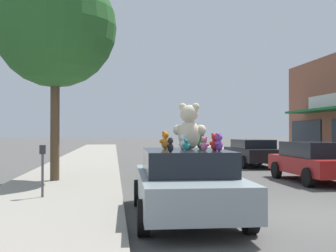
{
  "coord_description": "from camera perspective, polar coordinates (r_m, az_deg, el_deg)",
  "views": [
    {
      "loc": [
        -4.19,
        -8.08,
        1.73
      ],
      "look_at": [
        -2.64,
        4.0,
        1.89
      ],
      "focal_mm": 45.0,
      "sensor_mm": 36.0,
      "label": 1
    }
  ],
  "objects": [
    {
      "name": "ground_plane",
      "position": [
        9.26,
        20.14,
        -11.48
      ],
      "size": [
        260.0,
        260.0,
        0.0
      ],
      "primitive_type": "plane",
      "color": "#514F4C"
    },
    {
      "name": "sidewalk_near",
      "position": [
        8.4,
        -18.41,
        -12.15
      ],
      "size": [
        3.58,
        90.0,
        0.13
      ],
      "color": "gray",
      "rests_on": "ground_plane"
    },
    {
      "name": "plush_art_car",
      "position": [
        8.53,
        2.36,
        -7.5
      ],
      "size": [
        2.1,
        4.62,
        1.36
      ],
      "rotation": [
        0.0,
        0.0,
        -0.03
      ],
      "color": "#8C999E",
      "rests_on": "ground_plane"
    },
    {
      "name": "teddy_bear_giant",
      "position": [
        8.72,
        2.89,
        -0.14
      ],
      "size": [
        0.73,
        0.5,
        0.96
      ],
      "rotation": [
        0.0,
        0.0,
        2.85
      ],
      "color": "beige",
      "rests_on": "plush_art_car"
    },
    {
      "name": "teddy_bear_green",
      "position": [
        8.87,
        4.48,
        -2.02
      ],
      "size": [
        0.27,
        0.21,
        0.36
      ],
      "rotation": [
        0.0,
        0.0,
        2.66
      ],
      "color": "green",
      "rests_on": "plush_art_car"
    },
    {
      "name": "teddy_bear_white",
      "position": [
        8.49,
        2.02,
        -2.23
      ],
      "size": [
        0.18,
        0.23,
        0.31
      ],
      "rotation": [
        0.0,
        0.0,
        2.06
      ],
      "color": "white",
      "rests_on": "plush_art_car"
    },
    {
      "name": "teddy_bear_teal",
      "position": [
        8.27,
        2.5,
        -2.52
      ],
      "size": [
        0.17,
        0.11,
        0.23
      ],
      "rotation": [
        0.0,
        0.0,
        3.1
      ],
      "color": "teal",
      "rests_on": "plush_art_car"
    },
    {
      "name": "teddy_bear_purple",
      "position": [
        7.97,
        6.92,
        -2.23
      ],
      "size": [
        0.22,
        0.24,
        0.34
      ],
      "rotation": [
        0.0,
        0.0,
        4.02
      ],
      "color": "purple",
      "rests_on": "plush_art_car"
    },
    {
      "name": "teddy_bear_red",
      "position": [
        8.07,
        6.37,
        -2.19
      ],
      "size": [
        0.24,
        0.22,
        0.34
      ],
      "rotation": [
        0.0,
        0.0,
        2.42
      ],
      "color": "red",
      "rests_on": "plush_art_car"
    },
    {
      "name": "teddy_bear_black",
      "position": [
        7.45,
        0.32,
        -2.61
      ],
      "size": [
        0.16,
        0.19,
        0.26
      ],
      "rotation": [
        0.0,
        0.0,
        4.13
      ],
      "color": "black",
      "rests_on": "plush_art_car"
    },
    {
      "name": "teddy_bear_pink",
      "position": [
        8.09,
        4.93,
        -2.42
      ],
      "size": [
        0.21,
        0.16,
        0.28
      ],
      "rotation": [
        0.0,
        0.0,
        2.7
      ],
      "color": "pink",
      "rests_on": "plush_art_car"
    },
    {
      "name": "teddy_bear_blue",
      "position": [
        8.74,
        6.29,
        -2.45
      ],
      "size": [
        0.14,
        0.16,
        0.23
      ],
      "rotation": [
        0.0,
        0.0,
        2.22
      ],
      "color": "blue",
      "rests_on": "plush_art_car"
    },
    {
      "name": "teddy_bear_orange",
      "position": [
        8.97,
        -0.38,
        -1.92
      ],
      "size": [
        0.28,
        0.24,
        0.38
      ],
      "rotation": [
        0.0,
        0.0,
        3.72
      ],
      "color": "orange",
      "rests_on": "plush_art_car"
    },
    {
      "name": "parked_car_far_center",
      "position": [
        15.37,
        19.37,
        -4.42
      ],
      "size": [
        2.0,
        4.16,
        1.37
      ],
      "color": "maroon",
      "rests_on": "ground_plane"
    },
    {
      "name": "parked_car_far_right",
      "position": [
        21.5,
        11.38,
        -3.44
      ],
      "size": [
        1.95,
        4.41,
        1.34
      ],
      "color": "black",
      "rests_on": "ground_plane"
    },
    {
      "name": "street_tree",
      "position": [
        14.73,
        -15.02,
        12.84
      ],
      "size": [
        4.02,
        4.02,
        7.08
      ],
      "color": "brown",
      "rests_on": "sidewalk_near"
    },
    {
      "name": "parking_meter",
      "position": [
        10.75,
        -16.63,
        -4.94
      ],
      "size": [
        0.14,
        0.1,
        1.27
      ],
      "color": "#4C4C51",
      "rests_on": "sidewalk_near"
    }
  ]
}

